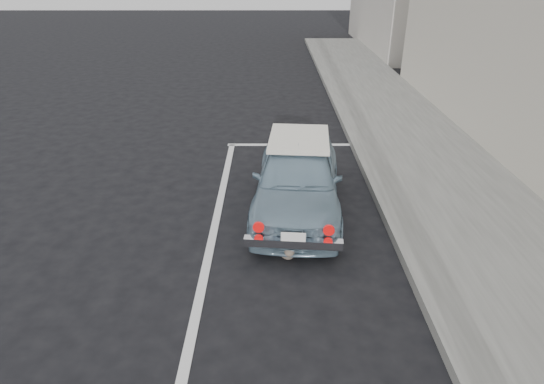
{
  "coord_description": "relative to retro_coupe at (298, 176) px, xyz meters",
  "views": [
    {
      "loc": [
        -0.0,
        -3.3,
        3.73
      ],
      "look_at": [
        0.01,
        2.61,
        0.75
      ],
      "focal_mm": 30.0,
      "sensor_mm": 36.0,
      "label": 1
    }
  ],
  "objects": [
    {
      "name": "retro_coupe",
      "position": [
        0.0,
        0.0,
        0.0
      ],
      "size": [
        1.69,
        3.59,
        1.18
      ],
      "rotation": [
        0.0,
        0.0,
        -0.08
      ],
      "color": "#7592A5",
      "rests_on": "ground"
    },
    {
      "name": "sidewalk",
      "position": [
        2.77,
        -1.51,
        -0.52
      ],
      "size": [
        2.8,
        40.0,
        0.15
      ],
      "primitive_type": "cube",
      "color": "#63635E",
      "rests_on": "ground"
    },
    {
      "name": "cat",
      "position": [
        -0.21,
        -1.47,
        -0.47
      ],
      "size": [
        0.3,
        0.53,
        0.29
      ],
      "rotation": [
        0.0,
        0.0,
        0.18
      ],
      "color": "#716556",
      "rests_on": "ground"
    },
    {
      "name": "pline_front",
      "position": [
        0.07,
        2.99,
        -0.6
      ],
      "size": [
        3.0,
        0.12,
        0.01
      ],
      "primitive_type": "cube",
      "color": "silver",
      "rests_on": "ground"
    },
    {
      "name": "ground",
      "position": [
        -0.43,
        -3.51,
        -0.6
      ],
      "size": [
        80.0,
        80.0,
        0.0
      ],
      "primitive_type": "plane",
      "color": "black",
      "rests_on": "ground"
    },
    {
      "name": "pline_side",
      "position": [
        -1.33,
        -0.51,
        -0.6
      ],
      "size": [
        0.12,
        7.0,
        0.01
      ],
      "primitive_type": "cube",
      "color": "silver",
      "rests_on": "ground"
    }
  ]
}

